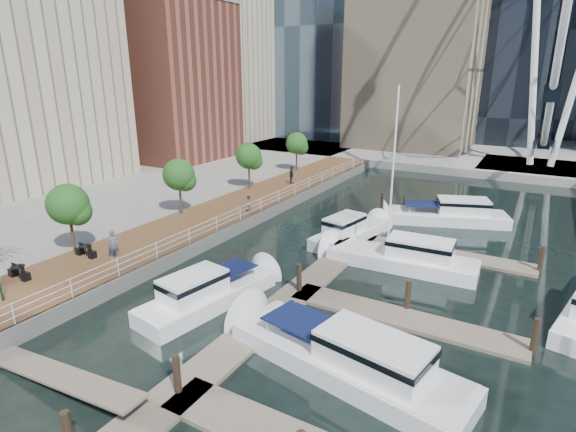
% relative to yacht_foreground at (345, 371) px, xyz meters
% --- Properties ---
extents(ground, '(520.00, 520.00, 0.00)m').
position_rel_yacht_foreground_xyz_m(ground, '(-8.12, -2.66, 0.00)').
color(ground, black).
rests_on(ground, ground).
extents(boardwalk, '(6.00, 60.00, 1.00)m').
position_rel_yacht_foreground_xyz_m(boardwalk, '(-17.12, 12.34, 0.50)').
color(boardwalk, brown).
rests_on(boardwalk, ground).
extents(seawall, '(0.25, 60.00, 1.00)m').
position_rel_yacht_foreground_xyz_m(seawall, '(-14.12, 12.34, 0.50)').
color(seawall, '#595954').
rests_on(seawall, ground).
extents(land_inland, '(48.00, 90.00, 1.00)m').
position_rel_yacht_foreground_xyz_m(land_inland, '(-44.12, 12.34, 0.50)').
color(land_inland, gray).
rests_on(land_inland, ground).
extents(land_far, '(200.00, 114.00, 1.00)m').
position_rel_yacht_foreground_xyz_m(land_far, '(-8.12, 99.34, 0.50)').
color(land_far, gray).
rests_on(land_far, ground).
extents(pier, '(14.00, 12.00, 1.00)m').
position_rel_yacht_foreground_xyz_m(pier, '(5.88, 49.34, 0.50)').
color(pier, gray).
rests_on(pier, ground).
extents(railing, '(0.10, 60.00, 1.05)m').
position_rel_yacht_foreground_xyz_m(railing, '(-14.22, 12.34, 1.52)').
color(railing, white).
rests_on(railing, boardwalk).
extents(floating_docks, '(16.00, 34.00, 2.60)m').
position_rel_yacht_foreground_xyz_m(floating_docks, '(-0.16, 7.32, 0.49)').
color(floating_docks, '#6D6051').
rests_on(floating_docks, ground).
extents(midrise_condos, '(19.00, 67.00, 28.00)m').
position_rel_yacht_foreground_xyz_m(midrise_condos, '(-41.69, 24.16, 13.42)').
color(midrise_condos, '#BCAD8E').
rests_on(midrise_condos, ground).
extents(street_trees, '(2.60, 42.60, 4.60)m').
position_rel_yacht_foreground_xyz_m(street_trees, '(-19.52, 11.34, 4.29)').
color(street_trees, '#3F2B1C').
rests_on(street_trees, ground).
extents(yacht_foreground, '(12.08, 5.24, 2.15)m').
position_rel_yacht_foreground_xyz_m(yacht_foreground, '(0.00, 0.00, 0.00)').
color(yacht_foreground, silver).
rests_on(yacht_foreground, ground).
extents(pedestrian_near, '(0.77, 0.80, 1.85)m').
position_rel_yacht_foreground_xyz_m(pedestrian_near, '(-16.53, 1.99, 1.92)').
color(pedestrian_near, '#50526B').
rests_on(pedestrian_near, boardwalk).
extents(pedestrian_mid, '(0.66, 0.79, 1.47)m').
position_rel_yacht_foreground_xyz_m(pedestrian_mid, '(-14.95, 14.51, 1.73)').
color(pedestrian_mid, '#816359').
rests_on(pedestrian_mid, boardwalk).
extents(pedestrian_far, '(1.15, 1.11, 1.92)m').
position_rel_yacht_foreground_xyz_m(pedestrian_far, '(-16.72, 25.12, 1.96)').
color(pedestrian_far, '#2D3339').
rests_on(pedestrian_far, boardwalk).
extents(moored_yachts, '(23.73, 39.10, 11.50)m').
position_rel_yacht_foreground_xyz_m(moored_yachts, '(-0.49, 10.47, 0.00)').
color(moored_yachts, white).
rests_on(moored_yachts, ground).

